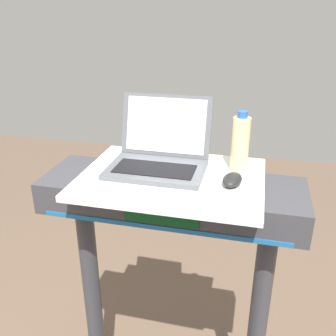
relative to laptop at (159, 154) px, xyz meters
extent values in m
cylinder|color=#38383D|center=(-0.28, -0.06, -0.64)|extent=(0.07, 0.07, 0.91)
cylinder|color=#38383D|center=(0.40, -0.06, -0.64)|extent=(0.07, 0.07, 0.91)
cube|color=#38383D|center=(0.06, -0.06, -0.12)|extent=(0.90, 0.28, 0.11)
cube|color=#0C3F19|center=(0.06, -0.21, -0.12)|extent=(0.24, 0.01, 0.06)
cube|color=#1E598C|center=(0.06, -0.21, -0.17)|extent=(0.81, 0.00, 0.02)
cube|color=white|center=(0.06, -0.06, -0.06)|extent=(0.61, 0.46, 0.02)
cube|color=#515459|center=(0.00, -0.05, -0.04)|extent=(0.33, 0.22, 0.02)
cube|color=black|center=(0.00, -0.06, -0.03)|extent=(0.27, 0.12, 0.00)
cube|color=#515459|center=(0.00, 0.10, 0.08)|extent=(0.33, 0.07, 0.22)
cube|color=white|center=(0.00, 0.09, 0.08)|extent=(0.29, 0.06, 0.19)
ellipsoid|color=black|center=(0.26, -0.08, -0.03)|extent=(0.08, 0.11, 0.03)
cylinder|color=beige|center=(0.28, 0.03, 0.05)|extent=(0.06, 0.06, 0.19)
cylinder|color=#2659A5|center=(0.28, 0.03, 0.15)|extent=(0.03, 0.03, 0.02)
camera|label=1|loc=(0.32, -1.19, 0.49)|focal=40.41mm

